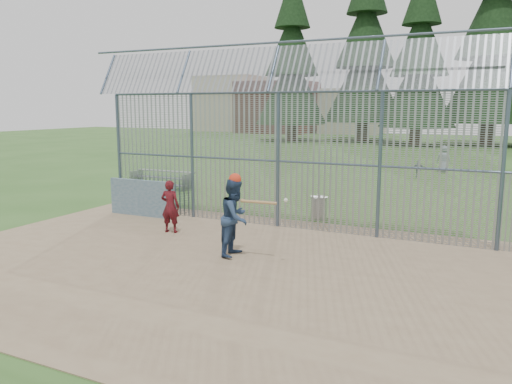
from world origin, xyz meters
The scene contains 13 objects.
ground centered at (0.00, 0.00, 0.00)m, with size 120.00×120.00×0.00m, color #2D511E.
dirt_infield centered at (0.00, -0.50, 0.01)m, with size 14.00×10.00×0.02m, color #756047.
dugout_wall centered at (-4.60, 2.90, 0.62)m, with size 2.50×0.12×1.20m, color #38566B.
batter centered at (0.25, 0.32, 0.96)m, with size 0.91×0.71×1.88m, color navy.
onlooker centered at (-2.48, 1.49, 0.78)m, with size 0.55×0.36×1.52m, color maroon.
bg_kid_standing centered at (3.31, 18.93, 0.76)m, with size 0.74×0.48×1.52m, color slate.
bg_kid_seated centered at (2.39, 16.05, 0.48)m, with size 0.56×0.23×0.95m, color slate.
batting_gear centered at (0.37, 0.30, 1.81)m, with size 1.66×0.57×0.66m.
trash_can centered at (0.81, 5.01, 0.38)m, with size 0.56×0.56×0.82m.
bleacher centered at (-7.61, 8.10, 0.41)m, with size 3.00×0.95×0.72m.
backstop_fence centered at (1.81, 3.43, 2.36)m, with size 20.09×0.81×5.30m.
conifer_row centered at (1.93, 41.51, 10.83)m, with size 38.48×12.26×20.20m.
distant_buildings centered at (-23.18, 56.49, 3.60)m, with size 26.50×10.50×8.00m.
Camera 1 is at (5.76, -10.06, 3.59)m, focal length 35.00 mm.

